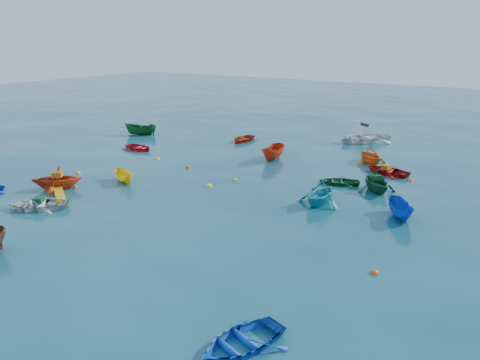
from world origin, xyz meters
The scene contains 30 objects.
ground centered at (0.00, 0.00, 0.00)m, with size 160.00×160.00×0.00m, color #093F46.
dinghy_white_near centered at (-7.48, -4.99, 0.00)m, with size 2.44×3.42×0.71m, color silver.
dinghy_blue_se centered at (9.31, -9.15, 0.00)m, with size 2.22×3.10×0.64m, color blue.
dinghy_orange_w centered at (-9.59, -2.07, 0.00)m, with size 2.67×3.09×1.63m, color #CE4013.
sampan_yellow_mid centered at (-7.05, 1.37, 0.00)m, with size 0.94×2.50×0.97m, color yellow.
dinghy_green_e centered at (5.38, 8.98, 0.00)m, with size 1.92×2.68×0.56m, color #145622.
dinghy_cyan_se centered at (5.91, 4.63, 0.00)m, with size 2.61×3.03×1.59m, color #1C9DB0.
dinghy_red_nw centered at (-13.11, 8.81, 0.00)m, with size 2.11×2.95×0.61m, color red.
sampan_orange_n centered at (-1.52, 12.22, 0.00)m, with size 1.28×3.39×1.31m, color #BA3011.
dinghy_green_n centered at (7.93, 8.83, 0.00)m, with size 2.49×2.89×1.52m, color #12502A.
dinghy_red_ne centered at (7.36, 13.25, 0.00)m, with size 2.30×3.22×0.67m, color #A4100D.
sampan_blue_far centered at (10.52, 4.95, 0.00)m, with size 1.06×2.80×1.08m, color #0E41B4.
dinghy_red_far centered at (-7.37, 16.79, 0.00)m, with size 2.29×3.20×0.66m, color red.
dinghy_orange_far centered at (5.36, 15.44, 0.00)m, with size 2.50×2.90×1.53m, color orange.
sampan_green_far centered at (-17.63, 13.60, 0.00)m, with size 1.22×3.23×1.25m, color #13511F.
kayak_yellow centered at (-7.98, -3.11, 0.00)m, with size 0.52×3.60×0.36m, color gold, non-canonical shape.
motorboat_white centered at (2.33, 22.77, 0.00)m, with size 3.65×5.10×1.66m, color white.
tarp_green_a centered at (-7.40, -4.93, 0.51)m, with size 0.64×0.49×0.31m, color #124925.
tarp_orange_a centered at (-9.56, -2.04, 1.00)m, with size 0.76×0.57×0.37m, color orange.
tarp_green_b centered at (7.86, 8.90, 0.91)m, with size 0.59×0.45×0.29m, color #12481C.
tarp_orange_b centered at (7.27, 13.27, 0.50)m, with size 0.67×0.51×0.32m, color #BF6D13.
buoy_or_a centered at (-8.90, -1.26, 0.00)m, with size 0.36×0.36×0.36m, color #D15E0B.
buoy_ye_a centered at (-1.66, 3.77, 0.00)m, with size 0.38×0.38×0.38m, color yellow.
buoy_or_b centered at (11.33, -2.00, 0.00)m, with size 0.33×0.33×0.33m, color #FF540D.
buoy_ye_b centered at (-11.43, 0.99, 0.00)m, with size 0.35×0.35×0.35m, color yellow.
buoy_or_c centered at (-5.69, 6.51, 0.00)m, with size 0.38×0.38×0.38m, color #D3570B.
buoy_ye_c centered at (-0.97, 5.83, 0.00)m, with size 0.30×0.30×0.30m, color yellow.
buoy_or_d centered at (4.20, 8.85, 0.00)m, with size 0.29×0.29×0.29m, color #F25C0D.
buoy_ye_d centered at (-9.43, 7.18, 0.00)m, with size 0.31×0.31×0.31m, color yellow.
buoy_or_e centered at (9.23, 12.39, 0.00)m, with size 0.38×0.38×0.38m, color orange.
Camera 1 is at (16.24, -19.83, 9.52)m, focal length 35.00 mm.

